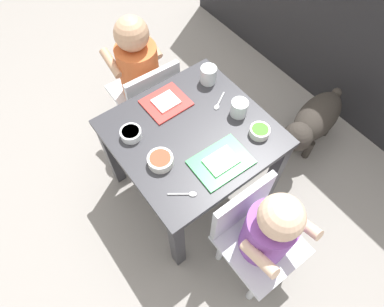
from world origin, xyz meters
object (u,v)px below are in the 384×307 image
Objects in this scene: dining_table at (192,143)px; water_cup_left at (239,109)px; water_cup_right at (208,76)px; cereal_bowl_left_side at (131,133)px; food_tray_right at (221,162)px; food_tray_left at (166,102)px; spoon_by_left_tray at (185,194)px; seated_child_right at (266,230)px; veggie_bowl_far at (160,160)px; spoon_by_right_tray at (219,103)px; dog at (313,121)px; seated_child_left at (140,70)px; veggie_bowl_near at (260,131)px.

water_cup_left is at bearing 78.60° from dining_table.
water_cup_right reaches higher than dining_table.
water_cup_right is at bearing 96.92° from cereal_bowl_left_side.
food_tray_right is at bearing -31.73° from water_cup_right.
dining_table is 3.37× the size of food_tray_left.
cereal_bowl_left_side is 0.32m from spoon_by_left_tray.
water_cup_left is 0.41m from spoon_by_left_tray.
food_tray_left is at bearing -137.26° from water_cup_left.
water_cup_right is (-0.61, 0.23, 0.10)m from seated_child_right.
veggie_bowl_far is 0.36m from spoon_by_right_tray.
food_tray_left reaches higher than dog.
dining_table reaches higher than dog.
water_cup_left is 0.92× the size of water_cup_right.
seated_child_right reaches higher than spoon_by_right_tray.
seated_child_right is (0.89, -0.06, -0.02)m from seated_child_left.
seated_child_left reaches higher than seated_child_right.
spoon_by_right_tray is at bearing -18.80° from water_cup_right.
cereal_bowl_left_side is at bearing -35.54° from seated_child_left.
dog is 5.79× the size of cereal_bowl_left_side.
veggie_bowl_near is at bearing 142.60° from seated_child_right.
dining_table is at bearing 58.69° from cereal_bowl_left_side.
dining_table is 2.75× the size of food_tray_right.
veggie_bowl_near is (0.28, 0.39, -0.00)m from cereal_bowl_left_side.
veggie_bowl_near is (0.12, 0.37, -0.00)m from veggie_bowl_far.
dining_table is at bearing -4.83° from seated_child_left.
seated_child_left is at bearing -161.68° from water_cup_left.
seated_child_right is 2.94× the size of food_tray_right.
dog is 0.60m from water_cup_right.
seated_child_right is at bearing -28.39° from water_cup_left.
water_cup_left is (-0.40, 0.22, 0.09)m from seated_child_right.
spoon_by_left_tray is 0.43m from spoon_by_right_tray.
seated_child_left reaches higher than veggie_bowl_near.
dog is 0.75m from food_tray_left.
water_cup_left is at bearing -105.48° from dog.
food_tray_left is at bearing 180.00° from food_tray_right.
veggie_bowl_near is at bearing -89.40° from dog.
food_tray_right is 0.28m from spoon_by_right_tray.
seated_child_right is (0.44, -0.02, 0.01)m from dining_table.
dining_table is 0.67m from dog.
water_cup_left is at bearing 112.75° from spoon_by_left_tray.
water_cup_left reaches higher than veggie_bowl_near.
veggie_bowl_far is (0.49, -0.21, 0.07)m from seated_child_left.
cereal_bowl_left_side is at bearing -125.70° from veggie_bowl_near.
food_tray_left is (-0.17, 0.00, 0.08)m from dining_table.
dog is at bearing 81.91° from veggie_bowl_far.
dog is at bearing 51.53° from water_cup_right.
food_tray_right is at bearing 97.57° from spoon_by_left_tray.
food_tray_left is 0.20m from cereal_bowl_left_side.
seated_child_left is 7.22× the size of spoon_by_right_tray.
seated_child_left is at bearing -165.43° from veggie_bowl_near.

